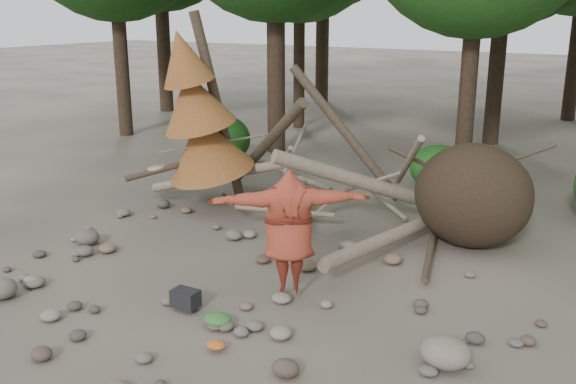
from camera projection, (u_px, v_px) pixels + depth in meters
The scene contains 12 objects.
ground at pixel (226, 299), 10.02m from camera, with size 120.00×120.00×0.00m, color #514C44.
deadfall_pile at pixel (441, 194), 12.24m from camera, with size 8.55×5.24×3.30m.
dead_conifer at pixel (199, 117), 13.75m from camera, with size 2.06×2.16×4.35m.
bush_left at pixel (219, 139), 18.47m from camera, with size 1.80×1.80×1.44m, color #194913.
bush_mid at pixel (438, 167), 15.89m from camera, with size 1.40×1.40×1.12m, color #215D1B.
frisbee_thrower at pixel (289, 232), 9.81m from camera, with size 3.59×1.97×1.99m.
backpack at pixel (186, 302), 9.60m from camera, with size 0.40×0.27×0.27m, color black.
cloth_green at pixel (217, 322), 9.10m from camera, with size 0.42×0.35×0.16m, color #33712D.
cloth_orange at pixel (216, 348), 8.46m from camera, with size 0.27×0.22×0.10m, color #C35D21.
boulder_front_left at pixel (0, 288), 10.00m from camera, with size 0.54×0.49×0.33m, color #686157.
boulder_mid_right at pixel (445, 352), 8.08m from camera, with size 0.65×0.59×0.39m, color gray.
boulder_mid_left at pixel (87, 237), 12.26m from camera, with size 0.49×0.44×0.30m, color #5F5650.
Camera 1 is at (5.56, -7.35, 4.38)m, focal length 40.00 mm.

